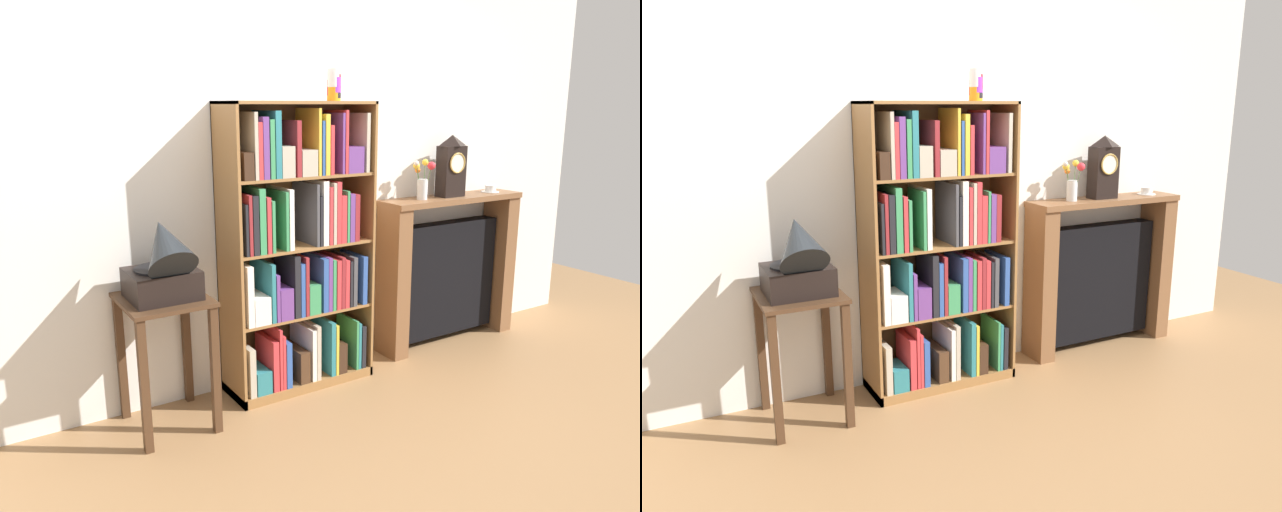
% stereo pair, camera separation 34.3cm
% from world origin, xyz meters
% --- Properties ---
extents(ground_plane, '(8.05, 6.40, 0.02)m').
position_xyz_m(ground_plane, '(0.00, 0.00, -0.01)').
color(ground_plane, '#997047').
extents(wall_back, '(5.05, 0.08, 2.60)m').
position_xyz_m(wall_back, '(0.22, 0.32, 1.30)').
color(wall_back, silver).
rests_on(wall_back, ground).
extents(bookshelf, '(0.94, 0.35, 1.79)m').
position_xyz_m(bookshelf, '(-0.01, 0.10, 0.84)').
color(bookshelf, olive).
rests_on(bookshelf, ground).
extents(cup_stack, '(0.08, 0.08, 0.19)m').
position_xyz_m(cup_stack, '(0.23, 0.06, 1.88)').
color(cup_stack, orange).
rests_on(cup_stack, bookshelf).
extents(side_table_left, '(0.45, 0.50, 0.75)m').
position_xyz_m(side_table_left, '(-0.89, 0.03, 0.54)').
color(side_table_left, '#472D1C').
rests_on(side_table_left, ground).
extents(gramophone, '(0.36, 0.47, 0.51)m').
position_xyz_m(gramophone, '(-0.89, -0.02, 0.95)').
color(gramophone, black).
rests_on(gramophone, side_table_left).
extents(fireplace_mantel, '(1.19, 0.28, 1.12)m').
position_xyz_m(fireplace_mantel, '(1.33, 0.17, 0.55)').
color(fireplace_mantel, brown).
rests_on(fireplace_mantel, ground).
extents(mantel_clock, '(0.19, 0.13, 0.44)m').
position_xyz_m(mantel_clock, '(1.30, 0.14, 1.34)').
color(mantel_clock, black).
rests_on(mantel_clock, fireplace_mantel).
extents(flower_vase, '(0.15, 0.14, 0.28)m').
position_xyz_m(flower_vase, '(1.04, 0.14, 1.25)').
color(flower_vase, silver).
rests_on(flower_vase, fireplace_mantel).
extents(teacup_with_saucer, '(0.14, 0.13, 0.05)m').
position_xyz_m(teacup_with_saucer, '(1.72, 0.14, 1.14)').
color(teacup_with_saucer, white).
rests_on(teacup_with_saucer, fireplace_mantel).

